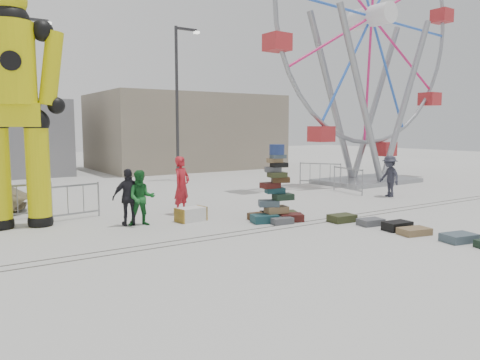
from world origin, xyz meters
TOP-DOWN VIEW (x-y plane):
  - ground at (0.00, 0.00)m, footprint 90.00×90.00m
  - track_line_near at (0.00, 0.60)m, footprint 40.00×0.04m
  - track_line_far at (0.00, 1.00)m, footprint 40.00×0.04m
  - building_right at (7.00, 20.00)m, footprint 12.00×8.00m
  - lamp_post_right at (3.09, 13.00)m, footprint 1.41×0.25m
  - lamp_post_left at (-3.91, 15.00)m, footprint 1.41×0.25m
  - suitcase_tower at (0.73, 1.63)m, footprint 1.79×1.48m
  - crash_test_dummy at (-5.88, 4.87)m, footprint 2.76×1.21m
  - ferris_wheel at (10.60, 6.77)m, footprint 12.56×3.27m
  - steamer_trunk at (-1.45, 3.00)m, footprint 0.94×0.62m
  - row_case_0 at (2.29, 0.39)m, footprint 0.82×0.60m
  - row_case_1 at (2.62, -0.43)m, footprint 0.77×0.58m
  - row_case_2 at (2.72, -1.28)m, footprint 0.82×0.54m
  - row_case_3 at (2.65, -1.88)m, footprint 0.89×0.67m
  - row_case_4 at (2.91, -2.98)m, footprint 0.91×0.70m
  - barricade_dummy_b at (-5.78, 6.11)m, footprint 2.00×0.18m
  - barricade_dummy_c at (-4.51, 5.19)m, footprint 1.99×0.42m
  - barricade_wheel_front at (7.09, 4.74)m, footprint 0.45×1.99m
  - barricade_wheel_back at (7.96, 7.40)m, footprint 1.20×1.72m
  - pedestrian_red at (-1.15, 4.18)m, footprint 0.82×0.73m
  - pedestrian_green at (-2.92, 3.21)m, footprint 0.93×0.82m
  - pedestrian_black at (-3.21, 3.42)m, footprint 1.00×0.48m
  - pedestrian_grey at (7.63, 2.98)m, footprint 0.86×1.20m

SIDE VIEW (x-z plane):
  - ground at x=0.00m, z-range 0.00..0.00m
  - track_line_near at x=0.00m, z-range 0.00..0.01m
  - track_line_far at x=0.00m, z-range 0.00..0.01m
  - row_case_3 at x=2.65m, z-range 0.00..0.18m
  - row_case_1 at x=2.62m, z-range 0.00..0.19m
  - row_case_4 at x=2.91m, z-range 0.00..0.21m
  - row_case_0 at x=2.29m, z-range 0.00..0.22m
  - row_case_2 at x=2.72m, z-range 0.00..0.25m
  - steamer_trunk at x=-1.45m, z-range 0.00..0.41m
  - barricade_dummy_b at x=-5.78m, z-range 0.00..1.10m
  - barricade_dummy_c at x=-4.51m, z-range 0.00..1.10m
  - barricade_wheel_front at x=7.09m, z-range 0.00..1.10m
  - barricade_wheel_back at x=7.96m, z-range 0.00..1.10m
  - suitcase_tower at x=0.73m, z-range -0.51..1.81m
  - pedestrian_green at x=-2.92m, z-range 0.00..1.61m
  - pedestrian_black at x=-3.21m, z-range 0.00..1.65m
  - pedestrian_grey at x=7.63m, z-range 0.00..1.68m
  - pedestrian_red at x=-1.15m, z-range 0.00..1.89m
  - building_right at x=7.00m, z-range 0.00..5.00m
  - crash_test_dummy at x=-5.88m, z-range 0.19..7.10m
  - lamp_post_right at x=3.09m, z-range 0.48..8.48m
  - lamp_post_left at x=-3.91m, z-range 0.48..8.48m
  - ferris_wheel at x=10.60m, z-range -0.11..14.46m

